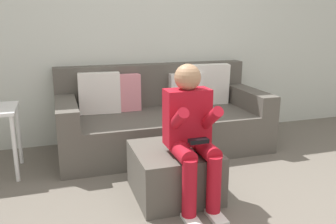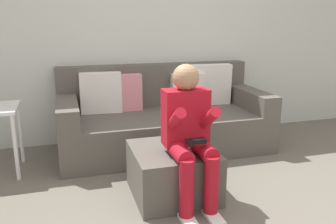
% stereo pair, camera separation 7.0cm
% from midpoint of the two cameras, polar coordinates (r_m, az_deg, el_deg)
% --- Properties ---
extents(wall_back, '(6.02, 0.10, 2.57)m').
position_cam_midpoint_polar(wall_back, '(4.19, -1.29, 13.50)').
color(wall_back, silver).
rests_on(wall_back, ground_plane).
extents(couch_sectional, '(2.19, 0.98, 0.88)m').
position_cam_midpoint_polar(couch_sectional, '(3.87, -0.38, -1.10)').
color(couch_sectional, '#59544C').
rests_on(couch_sectional, ground_plane).
extents(ottoman, '(0.63, 0.65, 0.39)m').
position_cam_midpoint_polar(ottoman, '(2.87, 1.44, -9.55)').
color(ottoman, '#59544C').
rests_on(ottoman, ground_plane).
extents(person_seated, '(0.34, 0.57, 1.06)m').
position_cam_midpoint_polar(person_seated, '(2.60, 4.24, -3.00)').
color(person_seated, red).
rests_on(person_seated, ground_plane).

